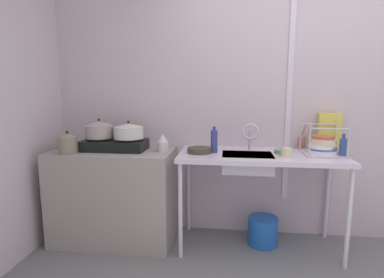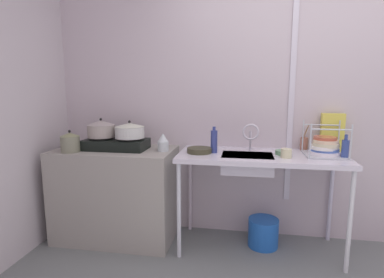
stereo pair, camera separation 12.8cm
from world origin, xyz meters
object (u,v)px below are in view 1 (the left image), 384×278
dish_rack (323,146)px  cup_by_rack (286,152)px  sink_basin (247,163)px  cereal_box (329,131)px  bucket_on_floor (263,231)px  pot_on_right_burner (129,131)px  bottle_by_rack (343,147)px  small_bowl_on_drainboard (282,152)px  pot_on_left_burner (99,129)px  faucet (250,133)px  frying_pan (200,150)px  percolator (163,143)px  stove (114,144)px  pot_beside_stove (68,143)px  bottle_by_sink (214,141)px  utensil_jar (302,143)px

dish_rack → cup_by_rack: bearing=-158.2°
sink_basin → cup_by_rack: 0.34m
cereal_box → bucket_on_floor: cereal_box is taller
pot_on_right_burner → bottle_by_rack: (1.84, -0.05, -0.10)m
sink_basin → small_bowl_on_drainboard: small_bowl_on_drainboard is taller
pot_on_left_burner → cereal_box: bearing=6.8°
faucet → frying_pan: faucet is taller
pot_on_right_burner → percolator: (0.32, -0.01, -0.10)m
bottle_by_rack → stove: bearing=178.4°
cup_by_rack → small_bowl_on_drainboard: size_ratio=0.64×
pot_beside_stove → dish_rack: 2.21m
stove → pot_beside_stove: (-0.35, -0.18, 0.04)m
pot_on_left_burner → bottle_by_rack: pot_on_left_burner is taller
pot_beside_stove → faucet: bearing=9.5°
pot_beside_stove → percolator: 0.83m
pot_on_left_burner → frying_pan: size_ratio=1.17×
percolator → bucket_on_floor: bearing=3.4°
dish_rack → small_bowl_on_drainboard: (-0.33, -0.01, -0.05)m
bottle_by_sink → small_bowl_on_drainboard: bearing=2.3°
sink_basin → stove: bearing=177.9°
cup_by_rack → utensil_jar: 0.41m
faucet → bucket_on_floor: 0.92m
stove → dish_rack: bearing=0.9°
sink_basin → bucket_on_floor: sink_basin is taller
dish_rack → bottle_by_rack: size_ratio=1.70×
percolator → small_bowl_on_drainboard: (1.05, 0.03, -0.06)m
stove → cereal_box: bearing=7.2°
pot_beside_stove → dish_rack: bearing=5.5°
pot_beside_stove → cereal_box: bearing=10.6°
pot_on_right_burner → percolator: size_ratio=1.68×
percolator → sink_basin: (0.75, -0.03, -0.15)m
stove → frying_pan: (0.79, -0.03, -0.03)m
pot_on_right_burner → sink_basin: 1.10m
bottle_by_sink → cereal_box: (1.04, 0.25, 0.07)m
cup_by_rack → sink_basin: bearing=169.5°
small_bowl_on_drainboard → bottle_by_sink: (-0.59, -0.02, 0.08)m
pot_on_right_burner → utensil_jar: bearing=9.0°
pot_beside_stove → percolator: size_ratio=1.22×
small_bowl_on_drainboard → utensil_jar: utensil_jar is taller
pot_on_left_burner → utensil_jar: size_ratio=1.05×
cereal_box → faucet: bearing=-165.1°
dish_rack → bottle_by_sink: bearing=-178.1°
sink_basin → bottle_by_rack: size_ratio=2.20×
pot_on_right_burner → bottle_by_sink: pot_on_right_burner is taller
pot_on_right_burner → sink_basin: size_ratio=0.63×
bottle_by_rack → dish_rack: bearing=148.4°
pot_on_right_burner → pot_on_left_burner: bearing=180.0°
pot_beside_stove → percolator: (0.81, 0.17, -0.01)m
percolator → small_bowl_on_drainboard: 1.06m
stove → sink_basin: bearing=-2.1°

